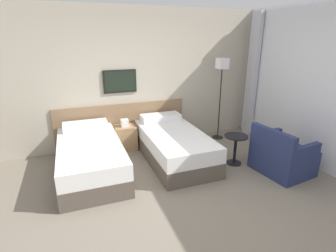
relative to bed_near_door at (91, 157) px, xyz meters
name	(u,v)px	position (x,y,z in m)	size (l,w,h in m)	color
ground_plane	(184,201)	(1.11, -1.28, -0.27)	(16.00, 16.00, 0.00)	slate
wall_headboard	(137,81)	(1.09, 1.02, 1.03)	(10.00, 0.10, 2.70)	#B7AD99
bed_near_door	(91,157)	(0.00, 0.00, 0.00)	(0.99, 1.94, 0.66)	brown
bed_near_window	(173,145)	(1.47, 0.00, 0.00)	(0.99, 1.94, 0.66)	brown
nightstand	(125,137)	(0.73, 0.74, -0.02)	(0.41, 0.36, 0.62)	#9E7A51
floor_lamp	(222,74)	(2.78, 0.63, 1.13)	(0.24, 0.24, 1.73)	black
side_table	(236,144)	(2.41, -0.56, 0.09)	(0.41, 0.41, 0.53)	black
armchair	(282,157)	(2.95, -1.10, 0.00)	(0.83, 0.91, 0.79)	navy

